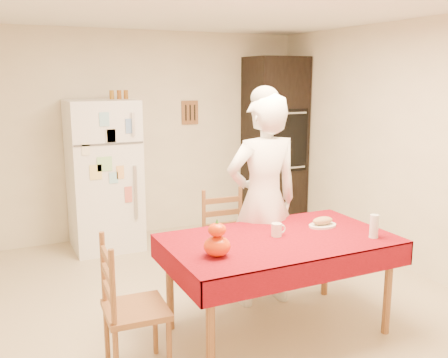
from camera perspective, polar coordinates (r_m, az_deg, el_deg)
floor at (r=4.58m, az=0.34°, el=-13.61°), size 4.50×4.50×0.00m
room_shell at (r=4.15m, az=0.36°, el=7.09°), size 4.02×4.52×2.51m
refrigerator at (r=5.83m, az=-13.56°, el=0.42°), size 0.75×0.74×1.70m
oven_cabinet at (r=6.67m, az=5.81°, el=4.25°), size 0.70×0.62×2.20m
dining_table at (r=3.82m, az=6.28°, el=-7.66°), size 1.70×1.00×0.76m
chair_far at (r=4.57m, az=0.29°, el=-6.78°), size 0.44×0.43×0.95m
chair_left at (r=3.40m, az=-11.16°, el=-13.76°), size 0.42×0.44×0.95m
seated_woman at (r=4.25m, az=4.50°, el=-2.59°), size 0.68×0.46×1.82m
coffee_mug at (r=3.82m, az=6.03°, el=-5.79°), size 0.08×0.08×0.10m
pumpkin_lower at (r=3.39m, az=-0.79°, el=-7.68°), size 0.18×0.18×0.14m
pumpkin_upper at (r=3.35m, az=-0.80°, el=-5.82°), size 0.12×0.12×0.09m
wine_glass at (r=3.92m, az=16.77°, el=-5.18°), size 0.07×0.07×0.18m
bread_plate at (r=4.12m, az=11.19°, el=-5.23°), size 0.24×0.24×0.02m
bread_loaf at (r=4.11m, az=11.22°, el=-4.69°), size 0.18×0.10×0.06m
spice_jar_left at (r=5.81m, az=-12.71°, el=9.37°), size 0.05×0.05×0.10m
spice_jar_mid at (r=5.82m, az=-11.89°, el=9.42°), size 0.05×0.05×0.10m
spice_jar_right at (r=5.84m, az=-11.15°, el=9.45°), size 0.05×0.05×0.10m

